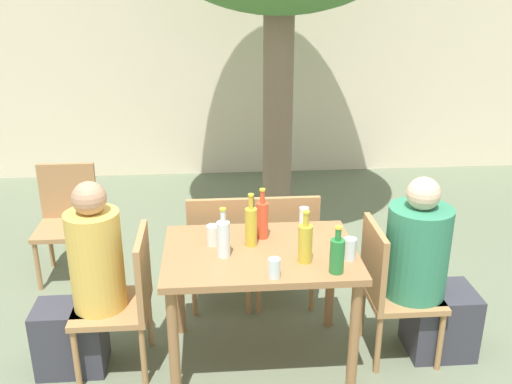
% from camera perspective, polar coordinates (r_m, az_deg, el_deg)
% --- Properties ---
extents(ground_plane, '(30.00, 30.00, 0.00)m').
position_cam_1_polar(ground_plane, '(3.74, 0.38, -16.25)').
color(ground_plane, '#667056').
extents(cafe_building_wall, '(10.00, 0.08, 2.80)m').
position_cam_1_polar(cafe_building_wall, '(6.66, -2.33, 13.55)').
color(cafe_building_wall, beige).
rests_on(cafe_building_wall, ground_plane).
extents(dining_table_front, '(1.12, 0.78, 0.76)m').
position_cam_1_polar(dining_table_front, '(3.38, 0.40, -7.46)').
color(dining_table_front, '#996B42').
rests_on(dining_table_front, ground_plane).
extents(patio_chair_0, '(0.44, 0.44, 0.88)m').
position_cam_1_polar(patio_chair_0, '(3.49, -12.90, -10.03)').
color(patio_chair_0, '#A87A4C').
rests_on(patio_chair_0, ground_plane).
extents(patio_chair_1, '(0.44, 0.44, 0.88)m').
position_cam_1_polar(patio_chair_1, '(3.61, 13.22, -8.98)').
color(patio_chair_1, '#A87A4C').
rests_on(patio_chair_1, ground_plane).
extents(patio_chair_2, '(0.44, 0.44, 0.88)m').
position_cam_1_polar(patio_chair_2, '(4.00, -3.59, -5.32)').
color(patio_chair_2, '#A87A4C').
rests_on(patio_chair_2, ground_plane).
extents(patio_chair_3, '(0.44, 0.44, 0.88)m').
position_cam_1_polar(patio_chair_3, '(4.03, 2.84, -5.10)').
color(patio_chair_3, '#A87A4C').
rests_on(patio_chair_3, ground_plane).
extents(patio_chair_4, '(0.44, 0.44, 0.88)m').
position_cam_1_polar(patio_chair_4, '(4.70, -18.36, -2.21)').
color(patio_chair_4, '#A87A4C').
rests_on(patio_chair_4, ground_plane).
extents(person_seated_0, '(0.55, 0.31, 1.21)m').
position_cam_1_polar(person_seated_0, '(3.52, -16.78, -9.47)').
color(person_seated_0, '#383842').
rests_on(person_seated_0, ground_plane).
extents(person_seated_1, '(0.59, 0.38, 1.18)m').
position_cam_1_polar(person_seated_1, '(3.66, 16.71, -8.17)').
color(person_seated_1, '#383842').
rests_on(person_seated_1, ground_plane).
extents(green_bottle_0, '(0.08, 0.08, 0.27)m').
position_cam_1_polar(green_bottle_0, '(3.09, 8.11, -6.22)').
color(green_bottle_0, '#287A38').
rests_on(green_bottle_0, dining_table_front).
extents(oil_cruet_1, '(0.08, 0.08, 0.31)m').
position_cam_1_polar(oil_cruet_1, '(3.17, 4.95, -5.03)').
color(oil_cruet_1, gold).
rests_on(oil_cruet_1, dining_table_front).
extents(oil_cruet_2, '(0.07, 0.07, 0.32)m').
position_cam_1_polar(oil_cruet_2, '(3.34, -0.50, -3.37)').
color(oil_cruet_2, gold).
rests_on(oil_cruet_2, dining_table_front).
extents(water_bottle_3, '(0.08, 0.08, 0.29)m').
position_cam_1_polar(water_bottle_3, '(3.23, -3.28, -4.59)').
color(water_bottle_3, silver).
rests_on(water_bottle_3, dining_table_front).
extents(soda_bottle_4, '(0.07, 0.07, 0.32)m').
position_cam_1_polar(soda_bottle_4, '(3.44, 0.64, -2.70)').
color(soda_bottle_4, '#DB4C2D').
rests_on(soda_bottle_4, dining_table_front).
extents(drinking_glass_0, '(0.06, 0.06, 0.11)m').
position_cam_1_polar(drinking_glass_0, '(3.03, 1.84, -7.60)').
color(drinking_glass_0, silver).
rests_on(drinking_glass_0, dining_table_front).
extents(drinking_glass_1, '(0.07, 0.07, 0.13)m').
position_cam_1_polar(drinking_glass_1, '(3.25, 9.36, -5.64)').
color(drinking_glass_1, silver).
rests_on(drinking_glass_1, dining_table_front).
extents(drinking_glass_2, '(0.06, 0.06, 0.13)m').
position_cam_1_polar(drinking_glass_2, '(3.63, 4.82, -2.51)').
color(drinking_glass_2, white).
rests_on(drinking_glass_2, dining_table_front).
extents(drinking_glass_3, '(0.08, 0.08, 0.12)m').
position_cam_1_polar(drinking_glass_3, '(3.39, -4.32, -4.32)').
color(drinking_glass_3, silver).
rests_on(drinking_glass_3, dining_table_front).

